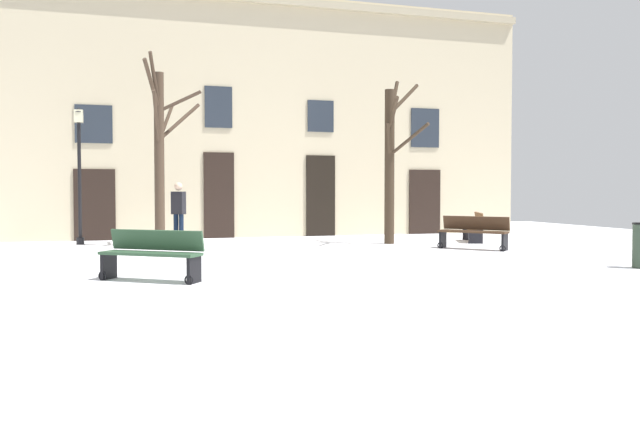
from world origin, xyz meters
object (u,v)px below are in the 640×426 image
streetlamp (79,161)px  person_strolling (178,209)px  bench_facing_shops (474,227)px  tree_left_of_center (391,158)px  bench_near_lamp (152,254)px  bench_by_litter_bin (474,232)px  tree_near_facade (160,149)px

streetlamp → person_strolling: bearing=-9.6°
bench_facing_shops → person_strolling: (-8.67, 1.78, 0.56)m
bench_facing_shops → person_strolling: size_ratio=0.90×
tree_left_of_center → person_strolling: tree_left_of_center is taller
bench_near_lamp → bench_by_litter_bin: (8.29, 3.68, -0.00)m
tree_near_facade → bench_facing_shops: tree_near_facade is taller
bench_facing_shops → streetlamp: bearing=-78.9°
tree_left_of_center → streetlamp: 8.96m
tree_left_of_center → bench_by_litter_bin: (1.45, -2.19, -2.04)m
tree_near_facade → bench_near_lamp: (-0.37, -6.82, -2.23)m
streetlamp → bench_near_lamp: size_ratio=2.22×
tree_left_of_center → bench_facing_shops: bearing=-0.4°
tree_near_facade → person_strolling: size_ratio=2.90×
bench_by_litter_bin → tree_left_of_center: bearing=172.0°
tree_near_facade → streetlamp: (-2.21, 1.28, -0.30)m
streetlamp → bench_near_lamp: streetlamp is taller
bench_by_litter_bin → person_strolling: size_ratio=0.93×
bench_near_lamp → tree_near_facade: bearing=121.1°
tree_left_of_center → bench_near_lamp: (-6.84, -5.88, -2.04)m
tree_near_facade → tree_left_of_center: size_ratio=1.07×
bench_facing_shops → bench_by_litter_bin: bench_facing_shops is taller
tree_near_facade → tree_left_of_center: bearing=-8.3°
person_strolling → bench_facing_shops: bearing=-154.7°
streetlamp → bench_by_litter_bin: bearing=-23.5°
bench_near_lamp → person_strolling: size_ratio=0.98×
tree_left_of_center → bench_facing_shops: (2.73, -0.02, -2.06)m
person_strolling → bench_near_lamp: bearing=120.2°
tree_near_facade → streetlamp: size_ratio=1.32×
tree_left_of_center → bench_near_lamp: size_ratio=2.75×
tree_left_of_center → streetlamp: (-8.68, 2.22, -0.11)m
bench_near_lamp → tree_left_of_center: bearing=74.9°
tree_left_of_center → person_strolling: 6.38m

